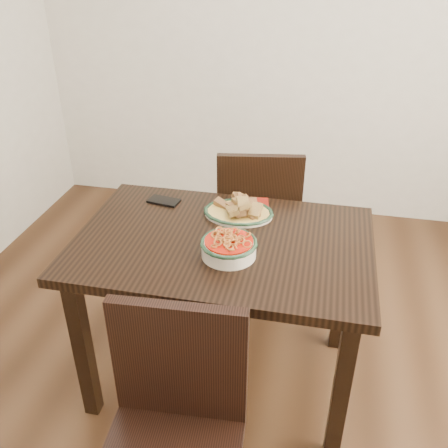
% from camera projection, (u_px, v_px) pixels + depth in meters
% --- Properties ---
extents(floor, '(3.50, 3.50, 0.00)m').
position_uv_depth(floor, '(247.00, 380.00, 2.32)').
color(floor, '#362011').
rests_on(floor, ground).
extents(wall_back, '(3.50, 0.10, 2.60)m').
position_uv_depth(wall_back, '(300.00, 24.00, 3.14)').
color(wall_back, silver).
rests_on(wall_back, ground).
extents(dining_table, '(1.17, 0.78, 0.75)m').
position_uv_depth(dining_table, '(223.00, 261.00, 2.02)').
color(dining_table, black).
rests_on(dining_table, ground).
extents(chair_far, '(0.48, 0.48, 0.89)m').
position_uv_depth(chair_far, '(258.00, 216.00, 2.65)').
color(chair_far, black).
rests_on(chair_far, ground).
extents(chair_near, '(0.45, 0.45, 0.89)m').
position_uv_depth(chair_near, '(174.00, 428.00, 1.52)').
color(chair_near, black).
rests_on(chair_near, ground).
extents(fish_plate, '(0.29, 0.23, 0.11)m').
position_uv_depth(fish_plate, '(239.00, 206.00, 2.12)').
color(fish_plate, beige).
rests_on(fish_plate, dining_table).
extents(noodle_bowl, '(0.22, 0.22, 0.08)m').
position_uv_depth(noodle_bowl, '(229.00, 246.00, 1.86)').
color(noodle_bowl, beige).
rests_on(noodle_bowl, dining_table).
extents(smartphone, '(0.15, 0.09, 0.01)m').
position_uv_depth(smartphone, '(164.00, 201.00, 2.24)').
color(smartphone, black).
rests_on(smartphone, dining_table).
extents(napkin, '(0.12, 0.10, 0.01)m').
position_uv_depth(napkin, '(257.00, 203.00, 2.23)').
color(napkin, maroon).
rests_on(napkin, dining_table).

